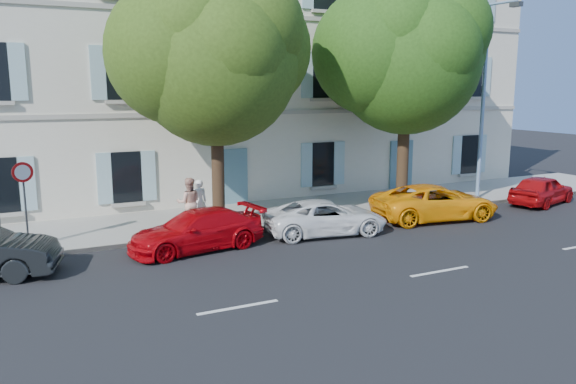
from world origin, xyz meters
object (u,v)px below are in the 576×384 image
car_red_coupe (196,230)px  car_yellow_supercar (435,202)px  car_white_coupe (326,217)px  tree_right (406,61)px  pedestrian_a (199,201)px  car_red_hatchback (542,190)px  street_lamp (487,91)px  road_sign (24,186)px  pedestrian_b (189,203)px  tree_left (215,63)px

car_red_coupe → car_yellow_supercar: 9.55m
car_white_coupe → tree_right: bearing=-54.9°
tree_right → pedestrian_a: bearing=178.2°
car_red_coupe → car_white_coupe: car_red_coupe is taller
car_red_hatchback → street_lamp: (-2.06, 1.55, 4.26)m
car_white_coupe → car_red_hatchback: (11.06, 0.34, 0.05)m
car_yellow_supercar → street_lamp: street_lamp is taller
road_sign → pedestrian_b: bearing=4.6°
car_red_coupe → tree_right: bearing=95.9°
car_red_coupe → road_sign: road_sign is taller
car_white_coupe → pedestrian_b: (-4.18, 2.46, 0.44)m
tree_right → road_sign: 15.16m
car_yellow_supercar → tree_left: bearing=83.5°
car_red_hatchback → tree_right: (-5.88, 2.24, 5.47)m
car_red_coupe → road_sign: size_ratio=1.62×
road_sign → pedestrian_a: (5.73, 0.82, -1.12)m
car_white_coupe → pedestrian_b: 4.87m
car_yellow_supercar → tree_right: bearing=2.4°
tree_left → pedestrian_b: size_ratio=5.00×
car_white_coupe → tree_left: size_ratio=0.48×
tree_right → pedestrian_a: (-8.88, 0.28, -5.15)m
tree_right → road_sign: tree_right is taller
car_white_coupe → street_lamp: bearing=-69.5°
pedestrian_a → pedestrian_b: (-0.48, -0.39, 0.08)m
tree_right → pedestrian_b: size_ratio=5.22×
car_red_hatchback → pedestrian_b: 15.39m
road_sign → tree_left: bearing=2.1°
tree_left → street_lamp: (12.14, -0.38, -0.98)m
car_red_hatchback → street_lamp: bearing=36.3°
car_red_coupe → car_yellow_supercar: size_ratio=0.88×
road_sign → pedestrian_b: (5.24, 0.43, -1.05)m
car_white_coupe → car_yellow_supercar: bearing=-80.1°
car_red_coupe → car_white_coupe: size_ratio=1.01×
pedestrian_a → tree_left: bearing=138.1°
car_red_coupe → road_sign: 5.39m
car_yellow_supercar → street_lamp: (4.08, 1.78, 4.23)m
car_red_hatchback → tree_left: tree_left is taller
tree_right → tree_left: bearing=-177.9°
car_white_coupe → car_red_hatchback: bearing=-79.6°
car_yellow_supercar → car_red_hatchback: car_yellow_supercar is taller
road_sign → street_lamp: bearing=-0.5°
road_sign → pedestrian_b: size_ratio=1.51×
car_white_coupe → road_sign: bearing=86.5°
car_red_hatchback → tree_right: bearing=52.5°
tree_right → road_sign: (-14.61, -0.54, -4.03)m
car_white_coupe → pedestrian_a: 4.69m
car_white_coupe → tree_right: (5.18, 2.57, 5.52)m
car_yellow_supercar → pedestrian_a: pedestrian_a is taller
car_red_coupe → pedestrian_b: size_ratio=2.44×
tree_left → pedestrian_b: 4.96m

